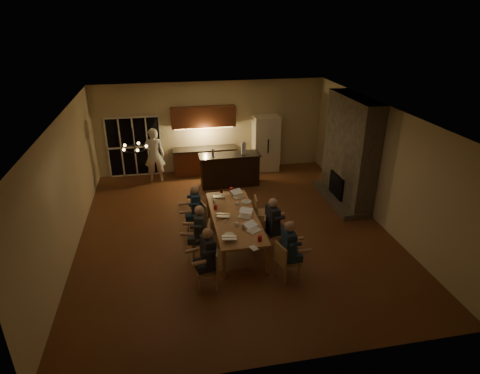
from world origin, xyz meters
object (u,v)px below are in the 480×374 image
(can_cola, at_px, (222,191))
(chair_right_far, at_px, (263,212))
(dining_table, at_px, (235,229))
(redcup_near, at_px, (260,238))
(chair_right_near, at_px, (288,261))
(laptop_b, at_px, (254,227))
(plate_left, at_px, (229,235))
(laptop_d, at_px, (245,213))
(chair_right_mid, at_px, (273,233))
(bar_bottle, at_px, (213,152))
(person_right_near, at_px, (288,250))
(plate_far, at_px, (246,202))
(laptop_c, at_px, (223,212))
(mug_mid, at_px, (237,204))
(mug_back, at_px, (214,201))
(mug_front, at_px, (237,224))
(chandelier, at_px, (134,149))
(laptop_a, at_px, (229,234))
(chair_left_far, at_px, (196,220))
(person_left_far, at_px, (196,210))
(person_right_mid, at_px, (272,224))
(bar_island, at_px, (230,170))
(redcup_mid, at_px, (215,207))
(chair_left_mid, at_px, (201,239))
(plate_near, at_px, (252,225))
(person_left_near, at_px, (208,257))
(chair_left_near, at_px, (207,269))
(redcup_far, at_px, (231,190))
(can_silver, at_px, (243,226))
(person_left_mid, at_px, (200,232))
(bar_blender, at_px, (243,148))
(laptop_e, at_px, (219,193))
(standing_person, at_px, (154,155))

(can_cola, bearing_deg, chair_right_far, -38.08)
(dining_table, distance_m, redcup_near, 1.36)
(dining_table, xyz_separation_m, chair_right_near, (0.87, -1.68, 0.07))
(laptop_b, height_order, plate_left, laptop_b)
(laptop_d, bearing_deg, can_cola, 132.27)
(chair_right_mid, distance_m, bar_bottle, 4.20)
(chair_right_mid, height_order, can_cola, chair_right_mid)
(person_right_near, height_order, plate_far, person_right_near)
(laptop_b, bearing_deg, laptop_c, 92.53)
(mug_mid, height_order, mug_back, same)
(plate_left, xyz_separation_m, plate_far, (0.73, 1.59, 0.00))
(dining_table, distance_m, plate_far, 0.92)
(mug_front, distance_m, redcup_near, 0.82)
(chandelier, distance_m, laptop_a, 2.76)
(dining_table, distance_m, laptop_a, 1.17)
(dining_table, height_order, laptop_b, laptop_b)
(chair_left_far, relative_size, plate_far, 3.19)
(person_left_far, bearing_deg, person_right_mid, 56.24)
(mug_back, bearing_deg, redcup_near, -70.10)
(bar_island, distance_m, chair_right_far, 2.99)
(redcup_mid, bearing_deg, chair_left_mid, -117.95)
(chair_left_far, height_order, plate_near, chair_left_far)
(chair_left_mid, height_order, person_left_near, person_left_near)
(mug_mid, distance_m, plate_far, 0.34)
(chair_left_near, bearing_deg, laptop_d, 146.44)
(laptop_c, xyz_separation_m, redcup_far, (0.43, 1.37, -0.05))
(dining_table, distance_m, chair_left_far, 1.05)
(laptop_a, relative_size, can_silver, 2.67)
(dining_table, bearing_deg, plate_left, -107.69)
(dining_table, height_order, mug_mid, mug_mid)
(person_left_mid, distance_m, laptop_b, 1.26)
(laptop_a, xyz_separation_m, laptop_d, (0.54, 0.92, 0.00))
(person_left_mid, bearing_deg, redcup_near, 71.45)
(person_right_near, height_order, laptop_b, person_right_near)
(person_left_mid, distance_m, chandelier, 2.44)
(chair_left_mid, xyz_separation_m, bar_blender, (1.82, 3.96, 0.84))
(mug_front, height_order, mug_back, same)
(laptop_e, bearing_deg, bar_bottle, -82.23)
(person_left_mid, height_order, laptop_c, person_left_mid)
(chair_right_mid, relative_size, person_left_far, 0.64)
(laptop_d, relative_size, redcup_far, 2.67)
(standing_person, bearing_deg, dining_table, 115.62)
(laptop_a, bearing_deg, plate_left, -87.62)
(dining_table, distance_m, chair_right_mid, 0.99)
(chair_right_mid, distance_m, plate_far, 1.29)
(chair_left_far, bearing_deg, can_cola, 124.24)
(person_left_far, xyz_separation_m, redcup_near, (1.25, -1.87, 0.12))
(chair_right_far, height_order, laptop_b, laptop_b)
(chair_right_mid, xyz_separation_m, person_left_mid, (-1.77, -0.06, 0.24))
(chair_left_far, xyz_separation_m, mug_front, (0.87, -1.05, 0.36))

